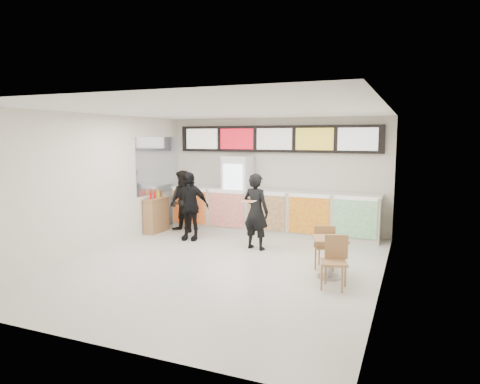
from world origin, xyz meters
The scene contains 15 objects.
floor centered at (0.00, 0.00, 0.00)m, with size 7.00×7.00×0.00m, color beige.
ceiling centered at (0.00, 0.00, 3.00)m, with size 7.00×7.00×0.00m, color white.
wall_back centered at (0.00, 3.50, 1.50)m, with size 6.00×6.00×0.00m, color silver.
wall_left centered at (-3.00, 0.00, 1.50)m, with size 7.00×7.00×0.00m, color silver.
wall_right centered at (3.00, 0.00, 1.50)m, with size 7.00×7.00×0.00m, color silver.
service_counter centered at (0.00, 3.09, 0.57)m, with size 5.56×0.77×1.14m.
menu_board centered at (0.00, 3.41, 2.45)m, with size 5.50×0.14×0.70m.
drinks_fridge centered at (-0.93, 3.11, 1.00)m, with size 0.70×0.67×2.00m.
mirror_panel centered at (-2.99, 2.45, 1.75)m, with size 0.01×2.00×1.50m, color #B2B7BF.
customer_main centered at (0.21, 1.43, 0.86)m, with size 0.62×0.41×1.71m, color black.
customer_left centered at (-2.14, 2.34, 0.82)m, with size 0.79×0.62×1.64m, color black.
customer_mid centered at (-1.60, 1.65, 0.83)m, with size 0.98×0.41×1.66m, color black.
pizza_slice centered at (0.21, 0.98, 1.16)m, with size 0.36×0.36×0.02m.
cafe_table centered at (2.11, 0.07, 0.51)m, with size 0.84×1.54×0.87m.
condiment_ledge centered at (-2.82, 2.04, 0.47)m, with size 0.33×0.81×1.09m.
Camera 1 is at (3.45, -7.37, 2.51)m, focal length 32.00 mm.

